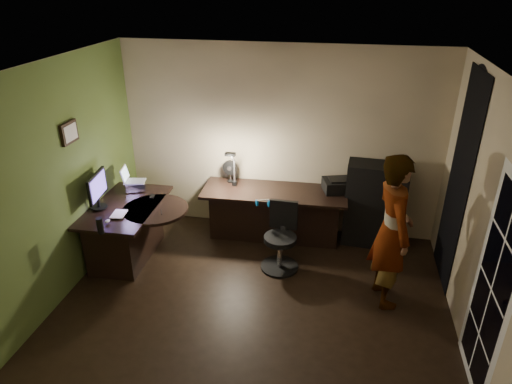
% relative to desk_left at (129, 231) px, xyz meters
% --- Properties ---
extents(floor, '(4.50, 4.00, 0.01)m').
position_rel_desk_left_xyz_m(floor, '(1.83, -0.77, -0.40)').
color(floor, black).
rests_on(floor, ground).
extents(ceiling, '(4.50, 4.00, 0.01)m').
position_rel_desk_left_xyz_m(ceiling, '(1.83, -0.77, 2.31)').
color(ceiling, silver).
rests_on(ceiling, floor).
extents(wall_back, '(4.50, 0.01, 2.70)m').
position_rel_desk_left_xyz_m(wall_back, '(1.83, 1.23, 0.96)').
color(wall_back, '#BEAC8A').
rests_on(wall_back, floor).
extents(wall_front, '(4.50, 0.01, 2.70)m').
position_rel_desk_left_xyz_m(wall_front, '(1.83, -2.78, 0.96)').
color(wall_front, '#BEAC8A').
rests_on(wall_front, floor).
extents(wall_left, '(0.01, 4.00, 2.70)m').
position_rel_desk_left_xyz_m(wall_left, '(-0.42, -0.77, 0.96)').
color(wall_left, '#BEAC8A').
rests_on(wall_left, floor).
extents(wall_right, '(0.01, 4.00, 2.70)m').
position_rel_desk_left_xyz_m(wall_right, '(4.08, -0.77, 0.96)').
color(wall_right, '#BEAC8A').
rests_on(wall_right, floor).
extents(green_wall_overlay, '(0.00, 4.00, 2.70)m').
position_rel_desk_left_xyz_m(green_wall_overlay, '(-0.41, -0.77, 0.96)').
color(green_wall_overlay, '#4F682C').
rests_on(green_wall_overlay, floor).
extents(arched_doorway, '(0.01, 0.90, 2.60)m').
position_rel_desk_left_xyz_m(arched_doorway, '(4.07, 0.38, 0.91)').
color(arched_doorway, black).
rests_on(arched_doorway, floor).
extents(french_door, '(0.02, 0.92, 2.10)m').
position_rel_desk_left_xyz_m(french_door, '(4.07, -1.32, 0.66)').
color(french_door, white).
rests_on(french_door, floor).
extents(framed_picture, '(0.04, 0.30, 0.25)m').
position_rel_desk_left_xyz_m(framed_picture, '(-0.39, -0.32, 1.46)').
color(framed_picture, black).
rests_on(framed_picture, wall_left).
extents(desk_left, '(0.87, 1.38, 0.78)m').
position_rel_desk_left_xyz_m(desk_left, '(0.00, 0.00, 0.00)').
color(desk_left, black).
rests_on(desk_left, floor).
extents(desk_right, '(2.04, 0.78, 0.75)m').
position_rel_desk_left_xyz_m(desk_right, '(1.83, 0.86, -0.01)').
color(desk_right, black).
rests_on(desk_right, floor).
extents(cabinet, '(0.82, 0.45, 1.20)m').
position_rel_desk_left_xyz_m(cabinet, '(3.21, 1.01, 0.21)').
color(cabinet, black).
rests_on(cabinet, floor).
extents(laptop_stand, '(0.32, 0.30, 0.11)m').
position_rel_desk_left_xyz_m(laptop_stand, '(-0.05, 0.45, 0.46)').
color(laptop_stand, silver).
rests_on(laptop_stand, desk_left).
extents(laptop, '(0.34, 0.33, 0.20)m').
position_rel_desk_left_xyz_m(laptop, '(-0.05, 0.45, 0.62)').
color(laptop, silver).
rests_on(laptop, laptop_stand).
extents(monitor, '(0.17, 0.53, 0.34)m').
position_rel_desk_left_xyz_m(monitor, '(-0.28, -0.15, 0.58)').
color(monitor, black).
rests_on(monitor, desk_left).
extents(mouse, '(0.07, 0.09, 0.03)m').
position_rel_desk_left_xyz_m(mouse, '(0.01, -0.48, 0.42)').
color(mouse, silver).
rests_on(mouse, desk_left).
extents(phone, '(0.08, 0.13, 0.01)m').
position_rel_desk_left_xyz_m(phone, '(0.26, 0.29, 0.41)').
color(phone, black).
rests_on(phone, desk_left).
extents(pen, '(0.06, 0.13, 0.01)m').
position_rel_desk_left_xyz_m(pen, '(0.55, -0.12, 0.41)').
color(pen, black).
rests_on(pen, desk_left).
extents(speaker, '(0.08, 0.08, 0.19)m').
position_rel_desk_left_xyz_m(speaker, '(0.06, -0.73, 0.51)').
color(speaker, black).
rests_on(speaker, desk_left).
extents(notepad, '(0.19, 0.24, 0.01)m').
position_rel_desk_left_xyz_m(notepad, '(0.05, -0.27, 0.41)').
color(notepad, silver).
rests_on(notepad, desk_left).
extents(desk_fan, '(0.22, 0.14, 0.32)m').
position_rel_desk_left_xyz_m(desk_fan, '(1.15, 1.05, 0.53)').
color(desk_fan, black).
rests_on(desk_fan, desk_right).
extents(headphones, '(0.22, 0.16, 0.09)m').
position_rel_desk_left_xyz_m(headphones, '(1.75, 0.38, 0.41)').
color(headphones, '#094D8F').
rests_on(headphones, desk_right).
extents(printer, '(0.49, 0.43, 0.18)m').
position_rel_desk_left_xyz_m(printer, '(2.70, 1.03, 0.46)').
color(printer, black).
rests_on(printer, desk_right).
extents(desk_lamp, '(0.16, 0.28, 0.60)m').
position_rel_desk_left_xyz_m(desk_lamp, '(1.24, 0.93, 0.66)').
color(desk_lamp, black).
rests_on(desk_lamp, desk_right).
extents(office_chair, '(0.52, 0.52, 0.89)m').
position_rel_desk_left_xyz_m(office_chair, '(2.03, 0.12, 0.05)').
color(office_chair, black).
rests_on(office_chair, floor).
extents(person, '(0.59, 0.75, 1.83)m').
position_rel_desk_left_xyz_m(person, '(3.32, -0.25, 0.52)').
color(person, '#D8A88C').
rests_on(person, floor).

